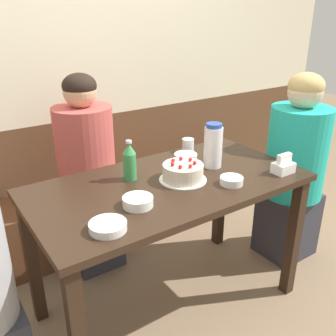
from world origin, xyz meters
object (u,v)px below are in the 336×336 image
Objects in this scene: bowl_sauce_shallow at (108,226)px; glass_water_tall at (188,145)px; napkin_holder at (283,166)px; bowl_side_dish at (138,202)px; bowl_soup_white at (186,157)px; water_pitcher at (213,146)px; soju_bottle at (130,161)px; birthday_cake at (183,172)px; person_pale_blue_shirt at (294,170)px; person_teal_shirt at (88,178)px; bowl_rice_small at (232,181)px; bench_seat at (105,211)px.

glass_water_tall is at bearing 33.56° from bowl_sauce_shallow.
bowl_side_dish is (-0.81, 0.12, -0.02)m from napkin_holder.
bowl_soup_white is 0.97× the size of bowl_side_dish.
water_pitcher is 0.47m from soju_bottle.
bowl_soup_white is (-0.32, 0.43, -0.02)m from napkin_holder.
birthday_cake is 1.16× the size of soju_bottle.
person_pale_blue_shirt reaches higher than soju_bottle.
person_teal_shirt reaches higher than bowl_side_dish.
napkin_holder is 0.09× the size of person_pale_blue_shirt.
soju_bottle is at bearing -173.42° from bowl_soup_white.
bowl_rice_small is 0.76m from person_pale_blue_shirt.
birthday_cake is 2.10× the size of bowl_rice_small.
soju_bottle is at bearing 167.14° from water_pitcher.
birthday_cake is 0.26m from water_pitcher.
bench_seat is at bearing 122.09° from glass_water_tall.
napkin_holder is 0.96× the size of bowl_rice_small.
napkin_holder is at bearing -67.79° from glass_water_tall.
water_pitcher is 2.13× the size of bowl_rice_small.
bowl_side_dish reaches higher than bench_seat.
bowl_soup_white is at bearing 30.92° from bowl_sauce_shallow.
birthday_cake is 0.19× the size of person_teal_shirt.
bowl_side_dish is at bearing -5.52° from person_teal_shirt.
bench_seat is 1.09m from water_pitcher.
bowl_soup_white reaches higher than bowl_sauce_shallow.
person_pale_blue_shirt is at bearing 4.54° from bowl_side_dish.
bowl_rice_small reaches higher than bowl_sauce_shallow.
water_pitcher is 3.02× the size of glass_water_tall.
napkin_holder is 0.09× the size of person_teal_shirt.
person_teal_shirt is (0.07, 0.75, -0.19)m from bowl_side_dish.
birthday_cake reaches higher than bench_seat.
soju_bottle reaches higher than bowl_sauce_shallow.
bowl_soup_white is at bearing 126.87° from napkin_holder.
birthday_cake reaches higher than bowl_soup_white.
glass_water_tall is 0.07× the size of person_pale_blue_shirt.
person_teal_shirt is 1.01× the size of person_pale_blue_shirt.
birthday_cake is at bearing 18.14° from bowl_side_dish.
bowl_rice_small is at bearing -7.74° from bowl_side_dish.
glass_water_tall is at bearing 57.48° from person_teal_shirt.
person_teal_shirt is (-0.42, 0.44, -0.19)m from bowl_soup_white.
bowl_sauce_shallow is (-0.69, -0.41, -0.00)m from bowl_soup_white.
bowl_side_dish is (-0.49, 0.07, 0.00)m from bowl_rice_small.
glass_water_tall is 0.06× the size of person_teal_shirt.
bowl_sauce_shallow reaches higher than bench_seat.
water_pitcher is 0.19m from bowl_soup_white.
water_pitcher reaches higher than birthday_cake.
napkin_holder is at bearing -24.39° from birthday_cake.
glass_water_tall is (0.79, 0.52, 0.02)m from bowl_sauce_shallow.
water_pitcher is at bearing 19.18° from bowl_sauce_shallow.
glass_water_tall is at bearing 35.30° from bowl_side_dish.
birthday_cake and napkin_holder have the same top height.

